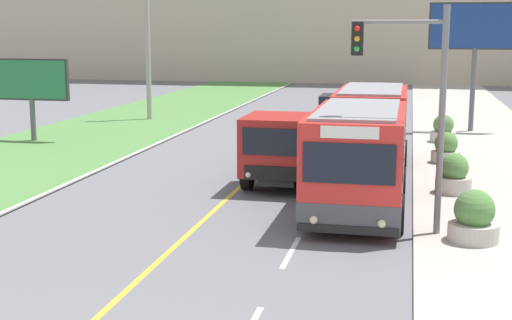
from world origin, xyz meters
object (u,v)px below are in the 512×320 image
Objects in this scene: traffic_light_mast at (414,91)px; planter_round_far at (443,130)px; city_bus at (365,142)px; utility_pole_far at (147,35)px; planter_round_third at (446,149)px; planter_round_near at (474,219)px; dump_truck at (288,147)px; car_distant at (334,109)px; planter_round_second at (454,176)px; billboard_small at (31,82)px; billboard_large at (476,32)px.

planter_round_far is (1.42, 14.95, -2.97)m from traffic_light_mast.
city_bus is 2.28× the size of traffic_light_mast.
traffic_light_mast reaches higher than city_bus.
planter_round_third is (15.77, -10.59, -4.11)m from utility_pole_far.
planter_round_near is at bearing -18.56° from traffic_light_mast.
dump_truck is 5.84× the size of planter_round_third.
traffic_light_mast is at bearing -74.37° from city_bus.
car_distant reaches higher than planter_round_second.
city_bus is at bearing -23.44° from billboard_small.
utility_pole_far is 1.47× the size of billboard_large.
billboard_large is 5.11× the size of planter_round_second.
planter_round_near is at bearing -75.84° from car_distant.
billboard_large is (7.07, -3.06, 4.20)m from car_distant.
planter_round_second is (2.74, -0.46, -0.88)m from city_bus.
billboard_small is 3.00× the size of planter_round_near.
dump_truck is at bearing -26.84° from billboard_small.
utility_pole_far is 7.52× the size of planter_round_second.
billboard_small reaches higher than planter_round_far.
billboard_large is at bearing 85.82° from planter_round_near.
planter_round_second is at bearing -6.76° from dump_truck.
planter_round_third is (2.73, 4.69, -0.91)m from city_bus.
dump_truck is 14.52m from billboard_small.
city_bus reaches higher than planter_round_second.
traffic_light_mast is at bearing -79.25° from car_distant.
billboard_small is 19.62m from planter_round_second.
car_distant is 0.46× the size of utility_pole_far.
planter_round_third is at bearing -91.23° from planter_round_far.
traffic_light_mast is 15.31m from planter_round_far.
billboard_large is at bearing 72.51° from city_bus.
planter_round_near is at bearing -52.62° from utility_pole_far.
traffic_light_mast is at bearing -98.76° from billboard_large.
billboard_large is at bearing -23.38° from car_distant.
planter_round_third is (5.47, -12.13, -0.10)m from car_distant.
billboard_small reaches higher than dump_truck.
planter_round_second is (5.27, -0.62, -0.59)m from dump_truck.
utility_pole_far is 2.48× the size of billboard_small.
city_bus is 17.06m from car_distant.
dump_truck is at bearing 176.31° from city_bus.
dump_truck is 11.08m from planter_round_far.
planter_round_second is at bearing -72.42° from car_distant.
dump_truck is 7.96m from planter_round_near.
traffic_light_mast is 4.79× the size of planter_round_third.
planter_round_near is at bearing -87.95° from planter_round_second.
billboard_large reaches higher than planter_round_third.
city_bus is 3.41× the size of billboard_small.
utility_pole_far is at bearing 130.47° from city_bus.
car_distant is at bearing 100.75° from traffic_light_mast.
dump_truck reaches higher than car_distant.
planter_round_far is (-1.49, -3.92, -4.27)m from billboard_large.
city_bus reaches higher than car_distant.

